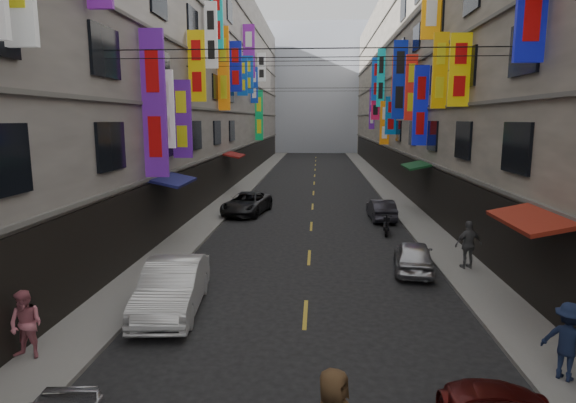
# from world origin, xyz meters

# --- Properties ---
(sidewalk_left) EXTENTS (2.00, 90.00, 0.12)m
(sidewalk_left) POSITION_xyz_m (-6.00, 42.00, 0.06)
(sidewalk_left) COLOR slate
(sidewalk_left) RESTS_ON ground
(sidewalk_right) EXTENTS (2.00, 90.00, 0.12)m
(sidewalk_right) POSITION_xyz_m (6.00, 42.00, 0.06)
(sidewalk_right) COLOR slate
(sidewalk_right) RESTS_ON ground
(building_row_left) EXTENTS (10.14, 90.00, 19.00)m
(building_row_left) POSITION_xyz_m (-11.99, 42.00, 9.49)
(building_row_left) COLOR gray
(building_row_left) RESTS_ON ground
(building_row_right) EXTENTS (10.14, 90.00, 19.00)m
(building_row_right) POSITION_xyz_m (11.99, 42.00, 9.49)
(building_row_right) COLOR #AFA293
(building_row_right) RESTS_ON ground
(haze_block) EXTENTS (18.00, 8.00, 22.00)m
(haze_block) POSITION_xyz_m (0.00, 92.00, 11.00)
(haze_block) COLOR #B2B8C7
(haze_block) RESTS_ON ground
(shop_signage) EXTENTS (14.00, 55.00, 11.56)m
(shop_signage) POSITION_xyz_m (-0.10, 35.17, 9.12)
(shop_signage) COLOR #0E14AB
(shop_signage) RESTS_ON ground
(street_awnings) EXTENTS (13.99, 35.20, 0.41)m
(street_awnings) POSITION_xyz_m (-1.26, 26.00, 3.00)
(street_awnings) COLOR #13471D
(street_awnings) RESTS_ON ground
(overhead_cables) EXTENTS (14.00, 38.04, 1.24)m
(overhead_cables) POSITION_xyz_m (0.00, 30.00, 8.80)
(overhead_cables) COLOR black
(overhead_cables) RESTS_ON ground
(lane_markings) EXTENTS (0.12, 80.20, 0.01)m
(lane_markings) POSITION_xyz_m (0.00, 39.00, 0.00)
(lane_markings) COLOR gold
(lane_markings) RESTS_ON ground
(scooter_far_right) EXTENTS (0.58, 1.80, 1.14)m
(scooter_far_right) POSITION_xyz_m (3.83, 28.51, 0.44)
(scooter_far_right) COLOR black
(scooter_far_right) RESTS_ON ground
(car_left_mid) EXTENTS (2.04, 4.77, 1.53)m
(car_left_mid) POSITION_xyz_m (-4.00, 17.99, 0.77)
(car_left_mid) COLOR silver
(car_left_mid) RESTS_ON ground
(car_left_far) EXTENTS (2.94, 5.04, 1.32)m
(car_left_far) POSITION_xyz_m (-4.00, 33.22, 0.66)
(car_left_far) COLOR black
(car_left_far) RESTS_ON ground
(car_right_mid) EXTENTS (1.90, 3.71, 1.21)m
(car_right_mid) POSITION_xyz_m (4.00, 22.37, 0.60)
(car_right_mid) COLOR #B1B0B5
(car_right_mid) RESTS_ON ground
(car_right_far) EXTENTS (1.41, 3.70, 1.21)m
(car_right_far) POSITION_xyz_m (4.00, 31.96, 0.60)
(car_right_far) COLOR #2B2A32
(car_right_far) RESTS_ON ground
(pedestrian_lfar) EXTENTS (0.86, 0.63, 1.66)m
(pedestrian_lfar) POSITION_xyz_m (-6.52, 14.72, 0.95)
(pedestrian_lfar) COLOR #C96A79
(pedestrian_lfar) RESTS_ON sidewalk_left
(pedestrian_rnear) EXTENTS (1.21, 1.20, 1.74)m
(pedestrian_rnear) POSITION_xyz_m (5.79, 14.55, 0.99)
(pedestrian_rnear) COLOR #151F3C
(pedestrian_rnear) RESTS_ON sidewalk_right
(pedestrian_rfar) EXTENTS (1.20, 0.86, 1.84)m
(pedestrian_rfar) POSITION_xyz_m (6.08, 22.55, 1.04)
(pedestrian_rfar) COLOR #5B5B5D
(pedestrian_rfar) RESTS_ON sidewalk_right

